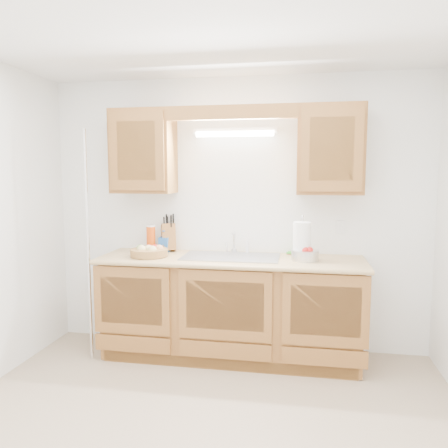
% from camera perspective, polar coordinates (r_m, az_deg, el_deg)
% --- Properties ---
extents(room, '(3.52, 3.50, 2.50)m').
position_cam_1_polar(room, '(2.60, -3.26, -1.69)').
color(room, tan).
rests_on(room, ground).
extents(base_cabinets, '(2.20, 0.60, 0.86)m').
position_cam_1_polar(base_cabinets, '(3.94, 0.88, -10.95)').
color(base_cabinets, '#98642C').
rests_on(base_cabinets, ground).
extents(countertop, '(2.30, 0.63, 0.04)m').
position_cam_1_polar(countertop, '(3.81, 0.86, -4.70)').
color(countertop, tan).
rests_on(countertop, base_cabinets).
extents(upper_cabinet_left, '(0.55, 0.33, 0.75)m').
position_cam_1_polar(upper_cabinet_left, '(4.10, -10.45, 9.25)').
color(upper_cabinet_left, '#98642C').
rests_on(upper_cabinet_left, room).
extents(upper_cabinet_right, '(0.55, 0.33, 0.75)m').
position_cam_1_polar(upper_cabinet_right, '(3.86, 13.68, 9.35)').
color(upper_cabinet_right, '#98642C').
rests_on(upper_cabinet_right, room).
extents(valance, '(2.20, 0.05, 0.12)m').
position_cam_1_polar(valance, '(3.78, 0.90, 14.39)').
color(valance, '#98642C').
rests_on(valance, room).
extents(fluorescent_fixture, '(0.76, 0.08, 0.08)m').
position_cam_1_polar(fluorescent_fixture, '(3.99, 1.42, 11.91)').
color(fluorescent_fixture, white).
rests_on(fluorescent_fixture, room).
extents(sink, '(0.84, 0.46, 0.36)m').
position_cam_1_polar(sink, '(3.84, 0.91, -5.40)').
color(sink, '#9E9EA3').
rests_on(sink, countertop).
extents(wire_shelf_pole, '(0.03, 0.03, 2.00)m').
position_cam_1_polar(wire_shelf_pole, '(3.93, -17.31, -2.88)').
color(wire_shelf_pole, silver).
rests_on(wire_shelf_pole, ground).
extents(outlet_plate, '(0.08, 0.01, 0.12)m').
position_cam_1_polar(outlet_plate, '(4.05, 14.98, -0.40)').
color(outlet_plate, white).
rests_on(outlet_plate, room).
extents(fruit_basket, '(0.43, 0.43, 0.10)m').
position_cam_1_polar(fruit_basket, '(3.91, -9.75, -3.55)').
color(fruit_basket, '#986A3D').
rests_on(fruit_basket, countertop).
extents(knife_block, '(0.20, 0.24, 0.36)m').
position_cam_1_polar(knife_block, '(4.17, -7.26, -1.71)').
color(knife_block, '#98642C').
rests_on(knife_block, countertop).
extents(orange_canister, '(0.09, 0.09, 0.25)m').
position_cam_1_polar(orange_canister, '(4.13, -9.52, -1.89)').
color(orange_canister, '#DD4A0C').
rests_on(orange_canister, countertop).
extents(soap_bottle, '(0.10, 0.10, 0.20)m').
position_cam_1_polar(soap_bottle, '(4.12, -7.80, -2.20)').
color(soap_bottle, '#235DB0').
rests_on(soap_bottle, countertop).
extents(sponge, '(0.13, 0.10, 0.02)m').
position_cam_1_polar(sponge, '(4.01, 9.09, -3.80)').
color(sponge, '#CC333F').
rests_on(sponge, countertop).
extents(paper_towel, '(0.18, 0.18, 0.38)m').
position_cam_1_polar(paper_towel, '(3.76, 10.14, -2.20)').
color(paper_towel, silver).
rests_on(paper_towel, countertop).
extents(apple_bowl, '(0.27, 0.27, 0.12)m').
position_cam_1_polar(apple_bowl, '(3.74, 10.57, -3.92)').
color(apple_bowl, silver).
rests_on(apple_bowl, countertop).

